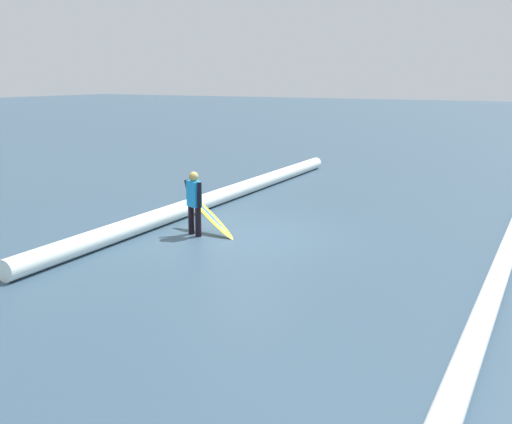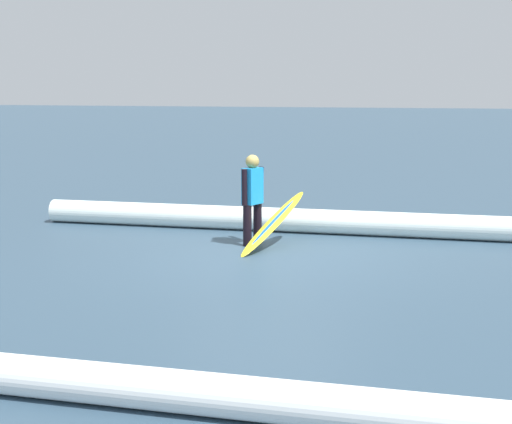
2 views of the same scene
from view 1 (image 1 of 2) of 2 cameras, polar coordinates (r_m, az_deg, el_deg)
ground_plane at (r=13.35m, az=-1.60°, el=-2.28°), size 164.30×164.30×0.00m
surfer at (r=13.22m, az=-6.09°, el=1.17°), size 0.31×0.57×1.47m
surfboard at (r=13.54m, az=-4.59°, el=-0.32°), size 0.84×1.73×0.85m
wave_crest_foreground at (r=16.65m, az=-3.52°, el=1.56°), size 14.87×0.88×0.42m
wave_crest_midground at (r=12.31m, az=23.34°, el=-3.88°), size 16.93×0.68×0.34m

